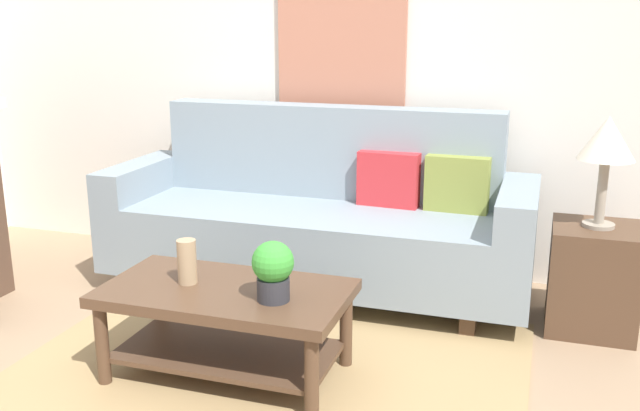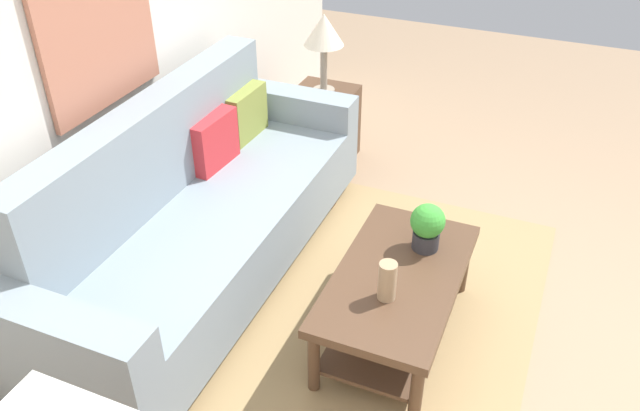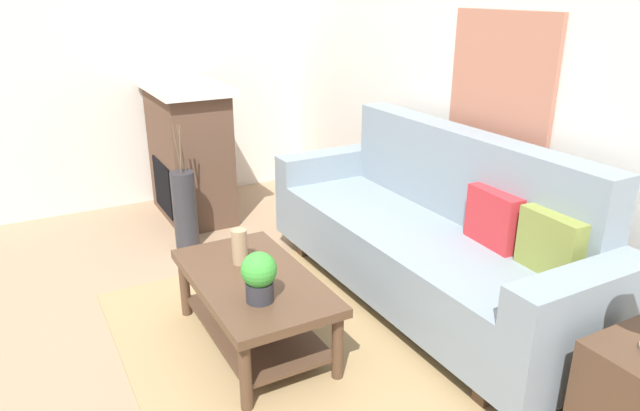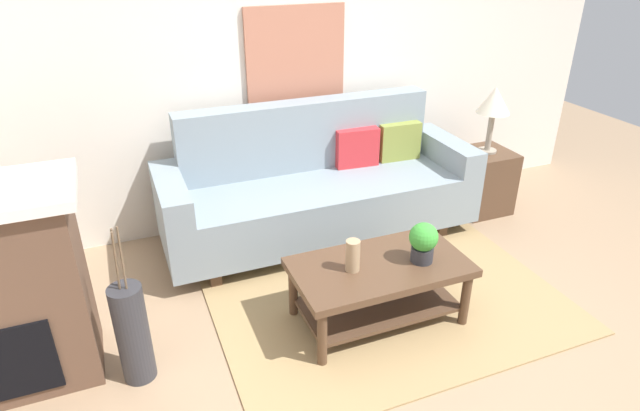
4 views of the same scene
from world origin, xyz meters
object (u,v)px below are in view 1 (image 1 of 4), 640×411
(throw_pillow_crimson, at_px, (389,179))
(tabletop_vase, at_px, (187,262))
(table_lamp, at_px, (607,143))
(potted_plant_tabletop, at_px, (273,269))
(framed_painting, at_px, (341,48))
(coffee_table, at_px, (226,312))
(throw_pillow_olive, at_px, (457,184))
(side_table, at_px, (593,278))
(couch, at_px, (318,219))

(throw_pillow_crimson, bearing_deg, tabletop_vase, -116.21)
(throw_pillow_crimson, height_order, table_lamp, table_lamp)
(potted_plant_tabletop, height_order, framed_painting, framed_painting)
(coffee_table, distance_m, potted_plant_tabletop, 0.37)
(throw_pillow_olive, distance_m, coffee_table, 1.59)
(tabletop_vase, height_order, framed_painting, framed_painting)
(coffee_table, relative_size, framed_painting, 1.34)
(coffee_table, height_order, tabletop_vase, tabletop_vase)
(side_table, height_order, table_lamp, table_lamp)
(couch, xyz_separation_m, tabletop_vase, (-0.24, -1.17, 0.10))
(throw_pillow_olive, xyz_separation_m, framed_painting, (-0.80, 0.34, 0.73))
(side_table, bearing_deg, tabletop_vase, -149.34)
(tabletop_vase, bearing_deg, table_lamp, 30.66)
(coffee_table, relative_size, tabletop_vase, 5.40)
(table_lamp, bearing_deg, side_table, -90.00)
(couch, relative_size, table_lamp, 4.38)
(table_lamp, xyz_separation_m, framed_painting, (-1.55, 0.57, 0.42))
(table_lamp, distance_m, framed_painting, 1.70)
(throw_pillow_crimson, relative_size, table_lamp, 0.63)
(potted_plant_tabletop, bearing_deg, coffee_table, 165.59)
(throw_pillow_olive, xyz_separation_m, table_lamp, (0.75, -0.23, 0.31))
(couch, xyz_separation_m, throw_pillow_crimson, (0.40, 0.12, 0.25))
(couch, relative_size, coffee_table, 2.27)
(side_table, xyz_separation_m, table_lamp, (0.00, 0.00, 0.71))
(throw_pillow_crimson, height_order, framed_painting, framed_painting)
(table_lamp, bearing_deg, throw_pillow_olive, 162.77)
(potted_plant_tabletop, bearing_deg, table_lamp, 40.07)
(couch, distance_m, coffee_table, 1.18)
(tabletop_vase, relative_size, framed_painting, 0.25)
(throw_pillow_olive, bearing_deg, throw_pillow_crimson, 180.00)
(tabletop_vase, xyz_separation_m, framed_painting, (0.24, 1.63, 0.88))
(couch, height_order, coffee_table, couch)
(couch, bearing_deg, framed_painting, 90.00)
(couch, bearing_deg, throw_pillow_olive, 8.84)
(throw_pillow_crimson, height_order, throw_pillow_olive, same)
(throw_pillow_olive, relative_size, tabletop_vase, 1.77)
(tabletop_vase, relative_size, potted_plant_tabletop, 0.78)
(side_table, bearing_deg, potted_plant_tabletop, -139.93)
(throw_pillow_crimson, relative_size, framed_painting, 0.44)
(coffee_table, distance_m, tabletop_vase, 0.29)
(throw_pillow_crimson, xyz_separation_m, tabletop_vase, (-0.64, -1.29, -0.15))
(throw_pillow_crimson, bearing_deg, coffee_table, -109.06)
(potted_plant_tabletop, distance_m, framed_painting, 1.91)
(throw_pillow_olive, bearing_deg, side_table, -17.23)
(throw_pillow_crimson, distance_m, potted_plant_tabletop, 1.38)
(potted_plant_tabletop, bearing_deg, side_table, 40.07)
(coffee_table, height_order, table_lamp, table_lamp)
(coffee_table, height_order, side_table, side_table)
(tabletop_vase, bearing_deg, throw_pillow_olive, 51.32)
(throw_pillow_olive, distance_m, framed_painting, 1.13)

